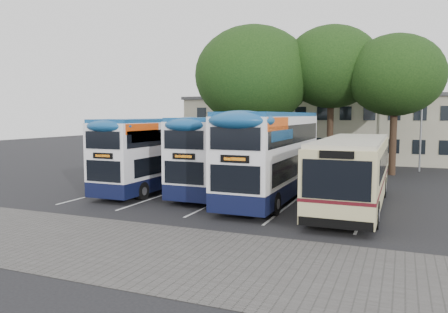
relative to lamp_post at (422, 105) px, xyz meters
name	(u,v)px	position (x,y,z in m)	size (l,w,h in m)	color
ground	(272,223)	(-6.00, -19.97, -5.08)	(120.00, 120.00, 0.00)	black
paving_strip	(167,253)	(-8.00, -24.97, -5.08)	(40.00, 6.00, 0.01)	#595654
bay_lines	(231,196)	(-9.75, -14.97, -5.08)	(14.12, 11.00, 0.01)	silver
depot_building	(350,127)	(-6.00, 7.02, -1.93)	(32.40, 8.40, 6.20)	#B4AC91
lamp_post	(422,105)	(0.00, 0.00, 0.00)	(0.25, 1.05, 9.06)	gray
tree_left	(253,76)	(-12.41, -3.49, 2.37)	(9.21, 9.21, 11.37)	black
tree_mid	(332,67)	(-6.56, -1.85, 2.96)	(7.49, 7.49, 11.24)	black
tree_right	(395,75)	(-1.92, -2.85, 2.09)	(6.86, 6.86, 10.11)	black
bus_dd_left	(157,150)	(-14.60, -14.56, -2.80)	(2.41, 9.94, 4.14)	#0E1333
bus_dd_mid	(225,151)	(-10.62, -13.70, -2.76)	(2.46, 10.14, 4.22)	#0E1333
bus_dd_right	(272,152)	(-7.45, -15.03, -2.61)	(2.61, 10.77, 4.49)	#0E1333
bus_single	(353,168)	(-3.38, -15.53, -3.23)	(2.79, 10.96, 3.27)	beige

